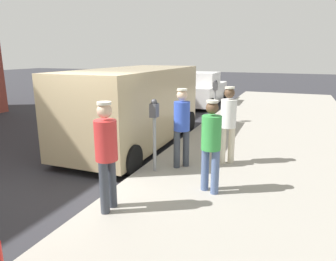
# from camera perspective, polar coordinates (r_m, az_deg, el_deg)

# --- Properties ---
(ground_plane) EXTENTS (80.00, 80.00, 0.00)m
(ground_plane) POSITION_cam_1_polar(r_m,az_deg,el_deg) (6.58, -16.62, -9.29)
(ground_plane) COLOR #2D2D33
(sidewalk_slab) EXTENTS (5.00, 32.00, 0.15)m
(sidewalk_slab) POSITION_cam_1_polar(r_m,az_deg,el_deg) (5.28, 15.68, -14.39)
(sidewalk_slab) COLOR #9E998E
(sidewalk_slab) RESTS_ON ground
(parking_meter_near) EXTENTS (0.14, 0.18, 1.52)m
(parking_meter_near) POSITION_cam_1_polar(r_m,az_deg,el_deg) (6.24, -2.55, 1.42)
(parking_meter_near) COLOR gray
(parking_meter_near) RESTS_ON sidewalk_slab
(parking_meter_far) EXTENTS (0.14, 0.18, 1.52)m
(parking_meter_far) POSITION_cam_1_polar(r_m,az_deg,el_deg) (11.05, 8.74, 6.80)
(parking_meter_far) COLOR gray
(parking_meter_far) RESTS_ON sidewalk_slab
(pedestrian_in_red) EXTENTS (0.34, 0.36, 1.72)m
(pedestrian_in_red) POSITION_cam_1_polar(r_m,az_deg,el_deg) (4.73, -11.37, -3.54)
(pedestrian_in_red) COLOR #383D47
(pedestrian_in_red) RESTS_ON sidewalk_slab
(pedestrian_in_white) EXTENTS (0.34, 0.34, 1.71)m
(pedestrian_in_white) POSITION_cam_1_polar(r_m,az_deg,el_deg) (6.84, 11.11, 1.89)
(pedestrian_in_white) COLOR beige
(pedestrian_in_white) RESTS_ON sidewalk_slab
(pedestrian_in_blue) EXTENTS (0.34, 0.34, 1.70)m
(pedestrian_in_blue) POSITION_cam_1_polar(r_m,az_deg,el_deg) (6.48, 2.57, 1.39)
(pedestrian_in_blue) COLOR #383D47
(pedestrian_in_blue) RESTS_ON sidewalk_slab
(pedestrian_in_green) EXTENTS (0.34, 0.34, 1.64)m
(pedestrian_in_green) POSITION_cam_1_polar(r_m,az_deg,el_deg) (5.33, 7.99, -1.95)
(pedestrian_in_green) COLOR #4C608C
(pedestrian_in_green) RESTS_ON sidewalk_slab
(parked_van) EXTENTS (2.21, 5.24, 2.15)m
(parked_van) POSITION_cam_1_polar(r_m,az_deg,el_deg) (8.63, -6.14, 4.71)
(parked_van) COLOR tan
(parked_van) RESTS_ON ground
(parked_sedan_ahead) EXTENTS (2.07, 4.46, 1.65)m
(parked_sedan_ahead) POSITION_cam_1_polar(r_m,az_deg,el_deg) (15.83, 6.18, 7.45)
(parked_sedan_ahead) COLOR white
(parked_sedan_ahead) RESTS_ON ground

